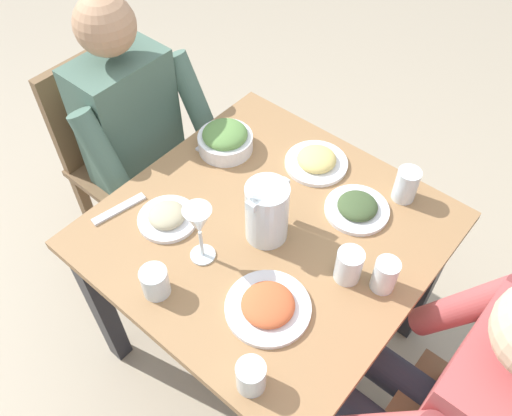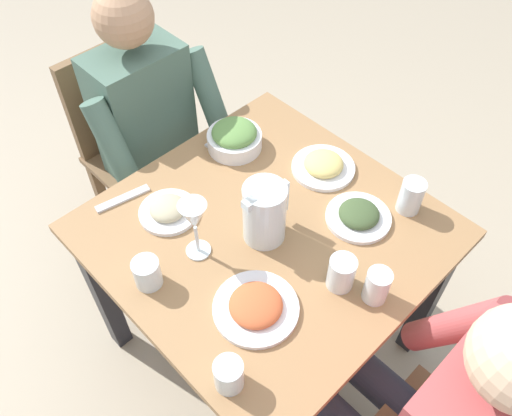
{
  "view_description": "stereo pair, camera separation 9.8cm",
  "coord_description": "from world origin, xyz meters",
  "px_view_note": "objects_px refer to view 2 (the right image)",
  "views": [
    {
      "loc": [
        -0.73,
        -0.57,
        1.9
      ],
      "look_at": [
        0.01,
        0.05,
        0.75
      ],
      "focal_mm": 36.67,
      "sensor_mm": 36.0,
      "label": 1
    },
    {
      "loc": [
        -0.66,
        -0.64,
        1.9
      ],
      "look_at": [
        0.01,
        0.05,
        0.75
      ],
      "focal_mm": 36.67,
      "sensor_mm": 36.0,
      "label": 2
    }
  ],
  "objects_px": {
    "diner_far": "(161,138)",
    "plate_beans": "(168,210)",
    "dining_table": "(266,252)",
    "salad_bowl": "(234,137)",
    "water_glass_far_right": "(377,286)",
    "wine_glass": "(194,219)",
    "plate_rice_curry": "(256,306)",
    "water_glass_near_right": "(411,196)",
    "water_glass_by_pitcher": "(147,273)",
    "water_glass_center": "(229,375)",
    "chair_far": "(135,140)",
    "plate_dolmas": "(359,215)",
    "plate_fries": "(323,165)",
    "water_glass_far_left": "(341,273)",
    "water_pitcher": "(265,213)",
    "diner_near": "(418,410)"
  },
  "relations": [
    {
      "from": "dining_table",
      "to": "salad_bowl",
      "type": "distance_m",
      "value": 0.39
    },
    {
      "from": "water_pitcher",
      "to": "plate_beans",
      "type": "xyz_separation_m",
      "value": [
        -0.15,
        0.25,
        -0.08
      ]
    },
    {
      "from": "water_glass_near_right",
      "to": "water_glass_by_pitcher",
      "type": "relative_size",
      "value": 1.26
    },
    {
      "from": "dining_table",
      "to": "wine_glass",
      "type": "distance_m",
      "value": 0.33
    },
    {
      "from": "diner_near",
      "to": "water_glass_far_left",
      "type": "bearing_deg",
      "value": 75.03
    },
    {
      "from": "plate_dolmas",
      "to": "water_glass_by_pitcher",
      "type": "relative_size",
      "value": 2.23
    },
    {
      "from": "diner_near",
      "to": "water_glass_center",
      "type": "distance_m",
      "value": 0.47
    },
    {
      "from": "water_pitcher",
      "to": "water_glass_near_right",
      "type": "distance_m",
      "value": 0.44
    },
    {
      "from": "plate_dolmas",
      "to": "wine_glass",
      "type": "distance_m",
      "value": 0.49
    },
    {
      "from": "plate_beans",
      "to": "water_glass_center",
      "type": "xyz_separation_m",
      "value": [
        -0.21,
        -0.5,
        0.03
      ]
    },
    {
      "from": "water_glass_far_left",
      "to": "water_glass_center",
      "type": "relative_size",
      "value": 1.17
    },
    {
      "from": "salad_bowl",
      "to": "plate_dolmas",
      "type": "bearing_deg",
      "value": -83.82
    },
    {
      "from": "chair_far",
      "to": "water_glass_by_pitcher",
      "type": "relative_size",
      "value": 10.07
    },
    {
      "from": "dining_table",
      "to": "diner_far",
      "type": "bearing_deg",
      "value": 84.0
    },
    {
      "from": "diner_far",
      "to": "plate_fries",
      "type": "xyz_separation_m",
      "value": [
        0.23,
        -0.55,
        0.1
      ]
    },
    {
      "from": "water_glass_far_right",
      "to": "wine_glass",
      "type": "bearing_deg",
      "value": 118.71
    },
    {
      "from": "dining_table",
      "to": "salad_bowl",
      "type": "bearing_deg",
      "value": 62.45
    },
    {
      "from": "dining_table",
      "to": "plate_fries",
      "type": "distance_m",
      "value": 0.33
    },
    {
      "from": "plate_fries",
      "to": "water_glass_by_pitcher",
      "type": "height_order",
      "value": "water_glass_by_pitcher"
    },
    {
      "from": "plate_fries",
      "to": "water_glass_by_pitcher",
      "type": "relative_size",
      "value": 2.34
    },
    {
      "from": "chair_far",
      "to": "water_glass_center",
      "type": "relative_size",
      "value": 10.02
    },
    {
      "from": "dining_table",
      "to": "water_glass_by_pitcher",
      "type": "relative_size",
      "value": 10.44
    },
    {
      "from": "water_glass_center",
      "to": "diner_far",
      "type": "bearing_deg",
      "value": 62.69
    },
    {
      "from": "plate_rice_curry",
      "to": "wine_glass",
      "type": "height_order",
      "value": "wine_glass"
    },
    {
      "from": "plate_rice_curry",
      "to": "water_glass_center",
      "type": "xyz_separation_m",
      "value": [
        -0.18,
        -0.09,
        0.03
      ]
    },
    {
      "from": "water_glass_by_pitcher",
      "to": "wine_glass",
      "type": "relative_size",
      "value": 0.44
    },
    {
      "from": "water_glass_center",
      "to": "wine_glass",
      "type": "distance_m",
      "value": 0.4
    },
    {
      "from": "water_glass_far_left",
      "to": "water_glass_far_right",
      "type": "bearing_deg",
      "value": -68.64
    },
    {
      "from": "water_glass_center",
      "to": "wine_glass",
      "type": "relative_size",
      "value": 0.44
    },
    {
      "from": "chair_far",
      "to": "wine_glass",
      "type": "relative_size",
      "value": 4.41
    },
    {
      "from": "water_glass_center",
      "to": "plate_rice_curry",
      "type": "bearing_deg",
      "value": 28.05
    },
    {
      "from": "water_pitcher",
      "to": "water_glass_near_right",
      "type": "relative_size",
      "value": 1.75
    },
    {
      "from": "water_glass_far_right",
      "to": "diner_near",
      "type": "bearing_deg",
      "value": -116.66
    },
    {
      "from": "diner_far",
      "to": "plate_beans",
      "type": "height_order",
      "value": "diner_far"
    },
    {
      "from": "water_glass_near_right",
      "to": "dining_table",
      "type": "bearing_deg",
      "value": 146.14
    },
    {
      "from": "plate_beans",
      "to": "plate_fries",
      "type": "distance_m",
      "value": 0.5
    },
    {
      "from": "plate_rice_curry",
      "to": "plate_dolmas",
      "type": "xyz_separation_m",
      "value": [
        0.42,
        0.01,
        0.0
      ]
    },
    {
      "from": "water_glass_by_pitcher",
      "to": "water_glass_far_left",
      "type": "distance_m",
      "value": 0.5
    },
    {
      "from": "salad_bowl",
      "to": "dining_table",
      "type": "bearing_deg",
      "value": -117.55
    },
    {
      "from": "plate_fries",
      "to": "water_glass_center",
      "type": "xyz_separation_m",
      "value": [
        -0.68,
        -0.31,
        0.03
      ]
    },
    {
      "from": "salad_bowl",
      "to": "wine_glass",
      "type": "height_order",
      "value": "wine_glass"
    },
    {
      "from": "chair_far",
      "to": "water_glass_far_right",
      "type": "xyz_separation_m",
      "value": [
        -0.02,
        -1.16,
        0.28
      ]
    },
    {
      "from": "water_glass_center",
      "to": "wine_glass",
      "type": "xyz_separation_m",
      "value": [
        0.19,
        0.34,
        0.1
      ]
    },
    {
      "from": "plate_fries",
      "to": "water_glass_far_right",
      "type": "xyz_separation_m",
      "value": [
        -0.25,
        -0.4,
        0.03
      ]
    },
    {
      "from": "plate_beans",
      "to": "dining_table",
      "type": "bearing_deg",
      "value": -54.85
    },
    {
      "from": "plate_dolmas",
      "to": "water_glass_center",
      "type": "bearing_deg",
      "value": -170.47
    },
    {
      "from": "wine_glass",
      "to": "plate_dolmas",
      "type": "bearing_deg",
      "value": -30.02
    },
    {
      "from": "plate_rice_curry",
      "to": "salad_bowl",
      "type": "bearing_deg",
      "value": 52.52
    },
    {
      "from": "water_pitcher",
      "to": "plate_fries",
      "type": "xyz_separation_m",
      "value": [
        0.32,
        0.05,
        -0.08
      ]
    },
    {
      "from": "water_pitcher",
      "to": "plate_beans",
      "type": "bearing_deg",
      "value": 120.73
    }
  ]
}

